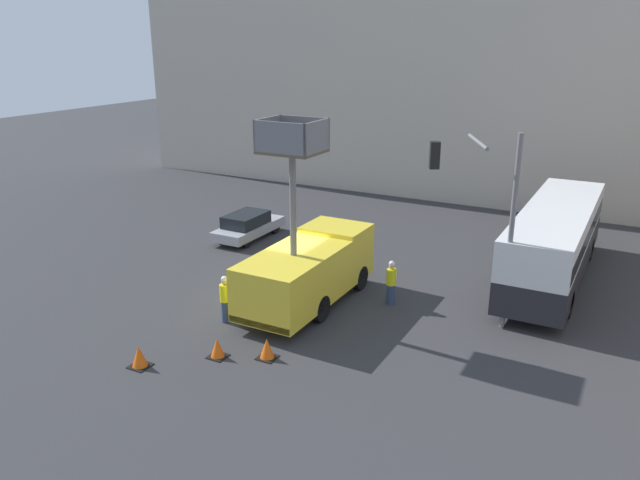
# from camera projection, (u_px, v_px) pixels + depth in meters

# --- Properties ---
(ground_plane) EXTENTS (120.00, 120.00, 0.00)m
(ground_plane) POSITION_uv_depth(u_px,v_px,m) (289.00, 297.00, 25.01)
(ground_plane) COLOR #333335
(building_backdrop_far) EXTENTS (44.00, 10.00, 15.49)m
(building_backdrop_far) POSITION_uv_depth(u_px,v_px,m) (460.00, 70.00, 41.06)
(building_backdrop_far) COLOR #BCB2A3
(building_backdrop_far) RESTS_ON ground_plane
(utility_truck) EXTENTS (2.52, 6.85, 7.29)m
(utility_truck) POSITION_uv_depth(u_px,v_px,m) (308.00, 267.00, 23.80)
(utility_truck) COLOR yellow
(utility_truck) RESTS_ON ground_plane
(city_bus) EXTENTS (2.60, 11.29, 3.22)m
(city_bus) POSITION_uv_depth(u_px,v_px,m) (555.00, 238.00, 26.07)
(city_bus) COLOR #232328
(city_bus) RESTS_ON ground_plane
(traffic_light_pole) EXTENTS (2.78, 2.53, 6.97)m
(traffic_light_pole) POSITION_uv_depth(u_px,v_px,m) (487.00, 203.00, 21.03)
(traffic_light_pole) COLOR slate
(traffic_light_pole) RESTS_ON ground_plane
(road_worker_near_truck) EXTENTS (0.38, 0.38, 1.79)m
(road_worker_near_truck) POSITION_uv_depth(u_px,v_px,m) (225.00, 299.00, 22.57)
(road_worker_near_truck) COLOR navy
(road_worker_near_truck) RESTS_ON ground_plane
(road_worker_directing) EXTENTS (0.38, 0.38, 1.79)m
(road_worker_directing) POSITION_uv_depth(u_px,v_px,m) (391.00, 283.00, 24.06)
(road_worker_directing) COLOR navy
(road_worker_directing) RESTS_ON ground_plane
(traffic_cone_near_truck) EXTENTS (0.59, 0.59, 0.68)m
(traffic_cone_near_truck) POSITION_uv_depth(u_px,v_px,m) (217.00, 348.00, 20.26)
(traffic_cone_near_truck) COLOR black
(traffic_cone_near_truck) RESTS_ON ground_plane
(traffic_cone_mid_road) EXTENTS (0.63, 0.63, 0.72)m
(traffic_cone_mid_road) POSITION_uv_depth(u_px,v_px,m) (139.00, 357.00, 19.67)
(traffic_cone_mid_road) COLOR black
(traffic_cone_mid_road) RESTS_ON ground_plane
(traffic_cone_far_side) EXTENTS (0.61, 0.61, 0.70)m
(traffic_cone_far_side) POSITION_uv_depth(u_px,v_px,m) (267.00, 349.00, 20.19)
(traffic_cone_far_side) COLOR black
(traffic_cone_far_side) RESTS_ON ground_plane
(parked_car_curbside) EXTENTS (1.75, 4.29, 1.35)m
(parked_car_curbside) POSITION_uv_depth(u_px,v_px,m) (248.00, 225.00, 31.91)
(parked_car_curbside) COLOR #A8A8B2
(parked_car_curbside) RESTS_ON ground_plane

